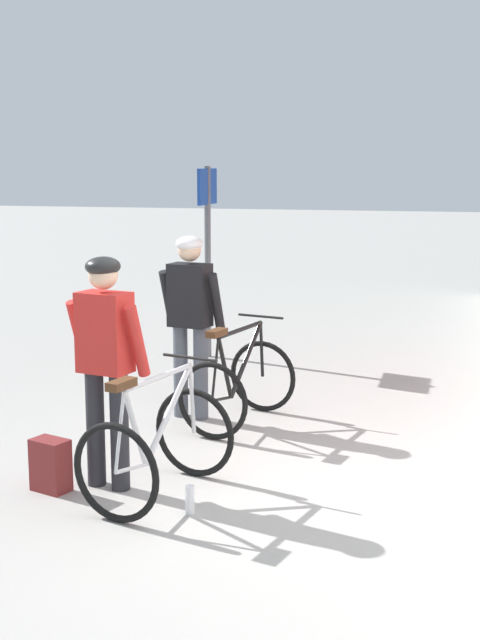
# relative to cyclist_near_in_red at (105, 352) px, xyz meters

# --- Properties ---
(ground_plane) EXTENTS (80.00, 80.00, 0.00)m
(ground_plane) POSITION_rel_cyclist_near_in_red_xyz_m (1.26, 0.22, -1.05)
(ground_plane) COLOR #A09E99
(cyclist_near_in_red) EXTENTS (0.65, 0.39, 1.76)m
(cyclist_near_in_red) POSITION_rel_cyclist_near_in_red_xyz_m (0.00, 0.00, 0.00)
(cyclist_near_in_red) COLOR #232328
(cyclist_near_in_red) RESTS_ON ground
(cyclist_far_in_dark) EXTENTS (0.65, 0.38, 1.76)m
(cyclist_far_in_dark) POSITION_rel_cyclist_near_in_red_xyz_m (0.03, 1.91, 0.00)
(cyclist_far_in_dark) COLOR #4C515B
(cyclist_far_in_dark) RESTS_ON ground
(bicycle_near_silver) EXTENTS (0.94, 1.21, 0.99)m
(bicycle_near_silver) POSITION_rel_cyclist_near_in_red_xyz_m (0.43, -0.11, -0.65)
(bicycle_near_silver) COLOR black
(bicycle_near_silver) RESTS_ON ground
(bicycle_far_black) EXTENTS (0.93, 1.20, 0.99)m
(bicycle_far_black) POSITION_rel_cyclist_near_in_red_xyz_m (0.54, 1.80, -0.65)
(bicycle_far_black) COLOR black
(bicycle_far_black) RESTS_ON ground
(backpack_on_platform) EXTENTS (0.32, 0.26, 0.40)m
(backpack_on_platform) POSITION_rel_cyclist_near_in_red_xyz_m (-0.39, -0.19, -0.85)
(backpack_on_platform) COLOR maroon
(backpack_on_platform) RESTS_ON ground
(water_bottle_near_the_bikes) EXTENTS (0.06, 0.06, 0.21)m
(water_bottle_near_the_bikes) POSITION_rel_cyclist_near_in_red_xyz_m (0.76, -0.34, -0.95)
(water_bottle_near_the_bikes) COLOR silver
(water_bottle_near_the_bikes) RESTS_ON ground
(platform_sign_post) EXTENTS (0.08, 0.70, 2.40)m
(platform_sign_post) POSITION_rel_cyclist_near_in_red_xyz_m (-0.59, 4.54, 0.57)
(platform_sign_post) COLOR #595B60
(platform_sign_post) RESTS_ON ground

